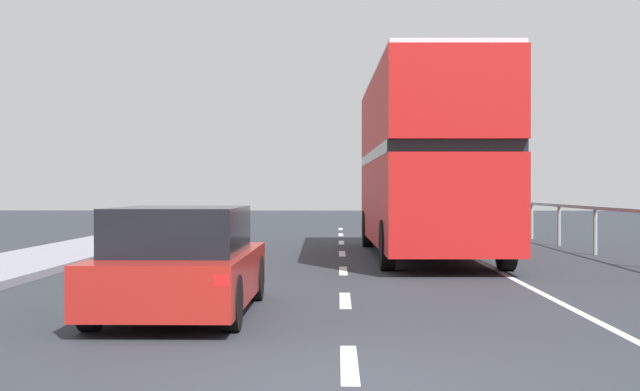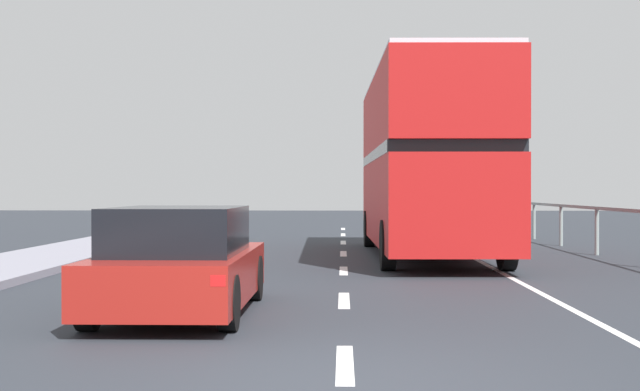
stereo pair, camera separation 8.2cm
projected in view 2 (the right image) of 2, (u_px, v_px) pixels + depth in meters
The scene contains 4 objects.
ground_plane at pixel (345, 388), 7.27m from camera, with size 74.46×120.00×0.10m, color #2A2E35.
lane_paint_markings at pixel (454, 278), 15.74m from camera, with size 3.17×46.00×0.01m.
double_decker_bus_red at pixel (426, 159), 20.79m from camera, with size 2.79×10.34×4.32m.
hatchback_car_near at pixel (181, 263), 11.19m from camera, with size 1.80×4.20×1.37m.
Camera 2 is at (-0.02, -7.26, 1.59)m, focal length 49.25 mm.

